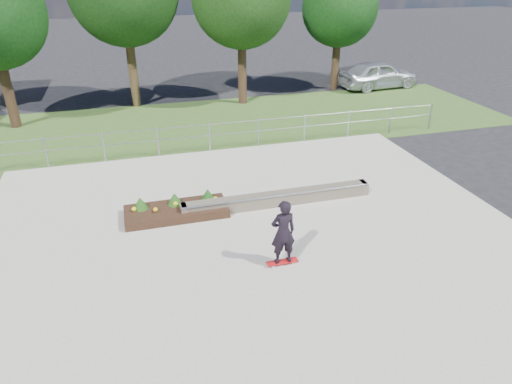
% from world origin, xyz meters
% --- Properties ---
extents(ground, '(120.00, 120.00, 0.00)m').
position_xyz_m(ground, '(0.00, 0.00, 0.00)').
color(ground, black).
rests_on(ground, ground).
extents(grass_verge, '(30.00, 8.00, 0.02)m').
position_xyz_m(grass_verge, '(0.00, 11.00, 0.01)').
color(grass_verge, '#355221').
rests_on(grass_verge, ground).
extents(concrete_slab, '(15.00, 15.00, 0.06)m').
position_xyz_m(concrete_slab, '(0.00, 0.00, 0.03)').
color(concrete_slab, '#ADA89A').
rests_on(concrete_slab, ground).
extents(fence, '(20.06, 0.06, 1.20)m').
position_xyz_m(fence, '(0.00, 7.50, 0.77)').
color(fence, gray).
rests_on(fence, ground).
extents(tree_far_right, '(4.20, 4.20, 6.60)m').
position_xyz_m(tree_far_right, '(9.00, 15.50, 4.48)').
color(tree_far_right, '#2F1F13').
rests_on(tree_far_right, ground).
extents(grind_ledge, '(6.00, 0.44, 0.43)m').
position_xyz_m(grind_ledge, '(1.18, 2.47, 0.26)').
color(grind_ledge, brown).
rests_on(grind_ledge, concrete_slab).
extents(planter_bed, '(3.00, 1.20, 0.61)m').
position_xyz_m(planter_bed, '(-1.93, 2.70, 0.24)').
color(planter_bed, black).
rests_on(planter_bed, concrete_slab).
extents(skateboarder, '(0.80, 0.42, 1.78)m').
position_xyz_m(skateboarder, '(0.30, -0.54, 0.99)').
color(skateboarder, white).
rests_on(skateboarder, concrete_slab).
extents(parked_car, '(4.90, 2.35, 1.61)m').
position_xyz_m(parked_car, '(11.57, 14.95, 0.81)').
color(parked_car, '#B9BEC3').
rests_on(parked_car, ground).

